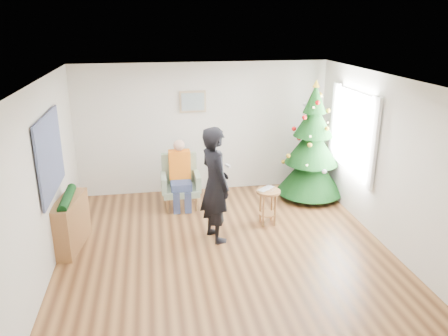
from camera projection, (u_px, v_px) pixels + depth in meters
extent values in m
plane|color=brown|center=(224.00, 247.00, 6.81)|extent=(5.00, 5.00, 0.00)
plane|color=white|center=(224.00, 79.00, 5.97)|extent=(5.00, 5.00, 0.00)
plane|color=silver|center=(203.00, 128.00, 8.72)|extent=(5.00, 0.00, 5.00)
plane|color=silver|center=(269.00, 255.00, 4.06)|extent=(5.00, 0.00, 5.00)
plane|color=silver|center=(45.00, 179.00, 5.99)|extent=(0.00, 5.00, 5.00)
plane|color=silver|center=(382.00, 160.00, 6.79)|extent=(0.00, 5.00, 5.00)
cube|color=white|center=(353.00, 132.00, 7.65)|extent=(0.04, 1.30, 1.40)
cube|color=white|center=(372.00, 143.00, 6.94)|extent=(0.05, 0.25, 1.50)
cube|color=white|center=(334.00, 122.00, 8.34)|extent=(0.05, 0.25, 1.50)
cylinder|color=#3F2816|center=(309.00, 190.00, 8.68)|extent=(0.10, 0.10, 0.30)
cone|color=black|center=(310.00, 171.00, 8.55)|extent=(1.29, 1.29, 0.84)
cone|color=black|center=(312.00, 145.00, 8.37)|extent=(1.03, 1.03, 0.74)
cone|color=black|center=(314.00, 119.00, 8.21)|extent=(0.75, 0.75, 0.64)
cone|color=black|center=(315.00, 98.00, 8.08)|extent=(0.44, 0.44, 0.54)
cone|color=gold|center=(316.00, 83.00, 7.99)|extent=(0.14, 0.14, 0.14)
cylinder|color=brown|center=(268.00, 191.00, 7.41)|extent=(0.41, 0.41, 0.04)
cylinder|color=brown|center=(268.00, 214.00, 7.55)|extent=(0.31, 0.31, 0.02)
imported|color=silver|center=(268.00, 190.00, 7.40)|extent=(0.40, 0.38, 0.03)
cube|color=gray|center=(181.00, 190.00, 8.17)|extent=(0.66, 0.62, 0.12)
cube|color=gray|center=(179.00, 168.00, 8.32)|extent=(0.66, 0.12, 0.60)
cube|color=gray|center=(164.00, 183.00, 8.07)|extent=(0.10, 0.52, 0.30)
cube|color=gray|center=(197.00, 181.00, 8.17)|extent=(0.10, 0.52, 0.30)
cube|color=navy|center=(181.00, 185.00, 8.06)|extent=(0.38, 0.40, 0.14)
cube|color=orange|center=(180.00, 165.00, 8.14)|extent=(0.40, 0.21, 0.55)
sphere|color=tan|center=(179.00, 145.00, 8.00)|extent=(0.21, 0.21, 0.21)
imported|color=black|center=(215.00, 185.00, 6.80)|extent=(0.63, 0.78, 1.86)
cube|color=white|center=(228.00, 166.00, 6.70)|extent=(0.07, 0.13, 0.04)
cube|color=brown|center=(70.00, 223.00, 6.70)|extent=(0.46, 1.04, 0.80)
cylinder|color=black|center=(67.00, 198.00, 6.56)|extent=(0.14, 0.90, 0.14)
cube|color=black|center=(50.00, 155.00, 6.20)|extent=(0.03, 1.50, 1.15)
cube|color=tan|center=(193.00, 102.00, 8.48)|extent=(0.52, 0.03, 0.42)
cube|color=gray|center=(193.00, 102.00, 8.46)|extent=(0.44, 0.02, 0.34)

